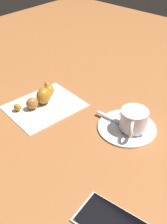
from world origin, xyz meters
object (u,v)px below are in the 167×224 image
object	(u,v)px
teaspoon	(128,126)
sugar_packet	(134,115)
espresso_cup	(134,120)
croissant	(42,96)
saucer	(127,127)
napkin	(45,106)

from	to	relation	value
teaspoon	sugar_packet	size ratio (longest dim) A/B	1.99
espresso_cup	croissant	world-z (taller)	espresso_cup
espresso_cup	saucer	bearing A→B (deg)	-175.48
teaspoon	sugar_packet	xyz separation A→B (m)	(-0.01, 0.05, 0.00)
espresso_cup	croissant	size ratio (longest dim) A/B	0.58
teaspoon	espresso_cup	bearing A→B (deg)	25.18
teaspoon	croissant	distance (m)	0.26
sugar_packet	croissant	size ratio (longest dim) A/B	0.46
napkin	croissant	distance (m)	0.03
saucer	teaspoon	world-z (taller)	teaspoon
sugar_packet	croissant	distance (m)	0.26
saucer	napkin	distance (m)	0.24
sugar_packet	teaspoon	bearing A→B (deg)	104.33
espresso_cup	sugar_packet	size ratio (longest dim) A/B	1.26
teaspoon	napkin	distance (m)	0.24
napkin	croissant	bearing A→B (deg)	156.85
saucer	napkin	world-z (taller)	saucer
sugar_packet	croissant	bearing A→B (deg)	25.38
espresso_cup	napkin	size ratio (longest dim) A/B	0.46
croissant	napkin	bearing A→B (deg)	-23.15
saucer	espresso_cup	size ratio (longest dim) A/B	1.64
sugar_packet	espresso_cup	bearing A→B (deg)	119.67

